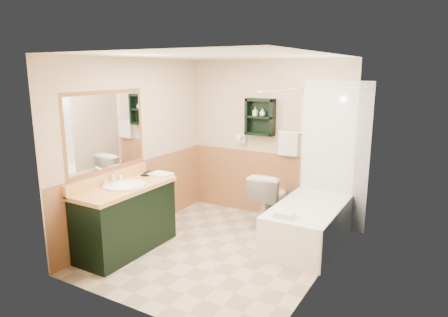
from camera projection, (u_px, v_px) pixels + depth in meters
floor at (218, 250)px, 5.07m from camera, size 3.00×3.00×0.00m
back_wall at (269, 139)px, 6.10m from camera, size 2.60×0.04×2.40m
left_wall at (135, 148)px, 5.46m from camera, size 0.04×3.00×2.40m
right_wall at (326, 172)px, 4.17m from camera, size 0.04×3.00×2.40m
ceiling at (217, 54)px, 4.55m from camera, size 2.60×3.00×0.04m
wainscot_left at (139, 197)px, 5.59m from camera, size 2.98×2.98×1.00m
wainscot_back at (267, 184)px, 6.22m from camera, size 2.58×2.58×1.00m
mirror_frame at (106, 131)px, 4.90m from camera, size 1.30×1.30×1.00m
mirror_glass at (106, 131)px, 4.90m from camera, size 1.20×1.20×0.90m
tile_right at (339, 170)px, 4.85m from camera, size 1.50×1.50×2.10m
tile_back at (334, 157)px, 5.59m from camera, size 0.95×0.95×2.10m
tile_accent at (343, 99)px, 4.67m from camera, size 1.50×1.50×0.10m
wall_shelf at (260, 117)px, 5.97m from camera, size 0.45×0.15×0.55m
hair_dryer at (243, 138)px, 6.22m from camera, size 0.10×0.24×0.18m
towel_bar at (289, 132)px, 5.84m from camera, size 0.40×0.06×0.40m
curtain_rod at (284, 89)px, 5.01m from camera, size 0.03×1.60×0.03m
shower_curtain at (287, 153)px, 5.35m from camera, size 1.05×1.05×1.70m
vanity at (126, 218)px, 4.98m from camera, size 0.59×1.34×0.85m
bathtub at (308, 225)px, 5.21m from camera, size 0.80×1.50×0.53m
toilet at (270, 199)px, 5.84m from camera, size 0.49×0.83×0.79m
counter_towel at (161, 175)px, 5.33m from camera, size 0.28×0.22×0.04m
vanity_book at (143, 165)px, 5.40m from camera, size 0.18×0.09×0.24m
tub_towel at (285, 214)px, 4.73m from camera, size 0.23×0.19×0.07m
soap_bottle_a at (255, 114)px, 6.00m from camera, size 0.07×0.13×0.06m
soap_bottle_b at (262, 113)px, 5.94m from camera, size 0.09×0.12×0.09m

